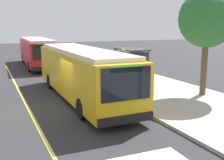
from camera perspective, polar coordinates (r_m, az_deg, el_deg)
name	(u,v)px	position (r m, az deg, el deg)	size (l,w,h in m)	color
ground_plane	(73,107)	(14.83, -8.18, -5.51)	(120.00, 120.00, 0.00)	#2B2B2D
sidewalk_curb	(166,94)	(17.39, 11.16, -2.88)	(44.00, 6.40, 0.15)	#A8A399
lane_stripe_center	(30,112)	(14.41, -16.65, -6.36)	(36.00, 0.14, 0.01)	#E0D64C
transit_bus_main	(81,72)	(16.12, -6.36, 1.77)	(11.66, 2.66, 2.95)	gold
transit_bus_second	(37,51)	(30.54, -15.32, 5.82)	(11.59, 3.01, 2.95)	red
bus_shelter	(132,58)	(20.32, 4.17, 4.58)	(2.90, 1.60, 2.48)	#333338
waiting_bench	(132,76)	(20.15, 4.13, 0.83)	(1.60, 0.48, 0.95)	brown
route_sign_post	(124,63)	(17.14, 2.42, 3.52)	(0.44, 0.08, 2.80)	#333338
pedestrian_commuter	(131,75)	(17.73, 4.06, 1.01)	(0.24, 0.40, 1.69)	#282D47
street_tree_near_shelter	(207,19)	(17.08, 19.16, 11.82)	(3.31, 3.31, 6.14)	brown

